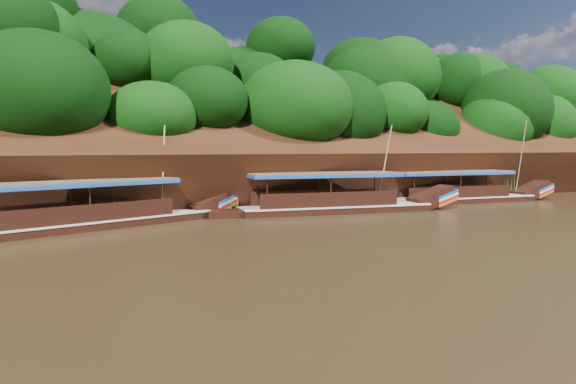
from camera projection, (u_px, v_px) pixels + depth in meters
name	position (u px, v px, depth m)	size (l,w,h in m)	color
ground	(397.00, 227.00, 29.12)	(160.00, 160.00, 0.00)	black
riverbank	(222.00, 174.00, 48.55)	(120.00, 30.06, 19.40)	black
boat_0	(468.00, 195.00, 42.56)	(14.88, 4.14, 6.67)	black
boat_1	(347.00, 203.00, 35.88)	(14.95, 4.97, 6.04)	black
boat_2	(110.00, 216.00, 29.39)	(15.59, 6.49, 5.87)	black
reeds	(273.00, 198.00, 36.12)	(49.47, 2.20, 2.00)	#2D5A16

